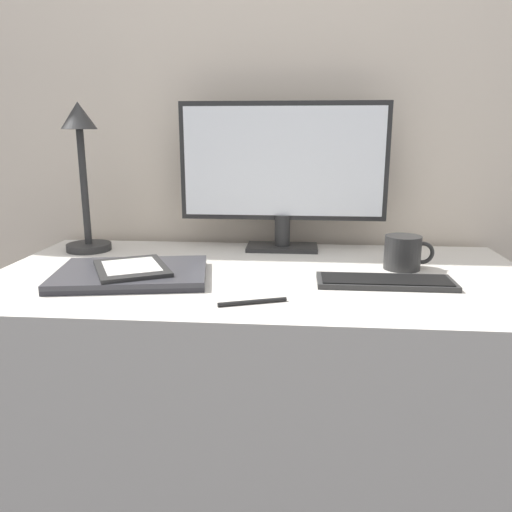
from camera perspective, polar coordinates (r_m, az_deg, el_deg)
wall_back at (r=1.57m, az=1.75°, el=18.41°), size 3.60×0.05×2.40m
desk at (r=1.37m, az=0.55°, el=-17.07°), size 1.31×0.68×0.74m
monitor at (r=1.44m, az=3.12°, el=9.87°), size 0.59×0.11×0.42m
keyboard at (r=1.16m, az=14.54°, el=-2.83°), size 0.31×0.11×0.01m
laptop at (r=1.21m, az=-13.99°, el=-1.98°), size 0.38×0.30×0.02m
ereader at (r=1.20m, az=-14.05°, el=-1.32°), size 0.23×0.24×0.01m
desk_lamp at (r=1.50m, az=-19.26°, el=10.10°), size 0.13×0.13×0.42m
coffee_mug at (r=1.30m, az=16.50°, el=0.38°), size 0.12×0.09×0.08m
pen at (r=1.00m, az=-0.49°, el=-5.27°), size 0.14×0.06×0.01m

